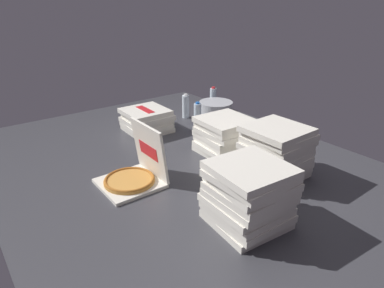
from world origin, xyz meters
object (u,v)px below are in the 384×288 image
Objects in this scene: pizza_stack_center_near at (225,135)px; ice_bucket at (216,110)px; pizza_stack_right_far at (276,152)px; open_pizza_box at (135,173)px; water_bottle_0 at (198,115)px; water_bottle_1 at (186,106)px; pizza_stack_right_mid at (147,120)px; water_bottle_2 at (213,99)px; pizza_stack_center_far at (249,195)px.

ice_bucket is (-0.64, 0.46, -0.05)m from pizza_stack_center_near.
pizza_stack_right_far is 0.48m from pizza_stack_center_near.
open_pizza_box is at bearing -89.83° from pizza_stack_center_near.
water_bottle_0 is 1.00× the size of water_bottle_1.
pizza_stack_right_mid is 1.68× the size of water_bottle_2.
open_pizza_box reaches higher than water_bottle_1.
pizza_stack_center_near is at bearing -35.59° from ice_bucket.
water_bottle_0 reaches higher than pizza_stack_right_mid.
pizza_stack_right_mid is 0.89m from water_bottle_2.
pizza_stack_center_near is 1.25× the size of ice_bucket.
water_bottle_2 is at bearing 144.50° from pizza_stack_center_near.
open_pizza_box is 0.98× the size of pizza_stack_right_far.
water_bottle_1 reaches higher than ice_bucket.
open_pizza_box is 1.32m from water_bottle_1.
pizza_stack_right_far is 1.19× the size of ice_bucket.
water_bottle_0 is at bearing 152.40° from pizza_stack_center_far.
water_bottle_1 is 0.40m from water_bottle_2.
pizza_stack_center_near is at bearing 90.17° from open_pizza_box.
pizza_stack_center_far is 1.70m from ice_bucket.
pizza_stack_right_far is 1.50m from water_bottle_2.
water_bottle_1 is at bearing 99.34° from pizza_stack_right_mid.
pizza_stack_center_far is 1.25× the size of ice_bucket.
ice_bucket is 0.30m from water_bottle_1.
water_bottle_2 is at bearing 122.04° from open_pizza_box.
open_pizza_box is 0.93× the size of pizza_stack_center_far.
ice_bucket is 1.37× the size of water_bottle_0.
water_bottle_1 is (-0.19, -0.23, 0.03)m from ice_bucket.
pizza_stack_right_mid is 1.23× the size of ice_bucket.
pizza_stack_right_mid is at bearing 170.07° from pizza_stack_center_far.
water_bottle_0 is at bearing -54.81° from water_bottle_2.
water_bottle_1 is at bearing -130.49° from ice_bucket.
pizza_stack_center_near reaches higher than water_bottle_1.
pizza_stack_right_far is 0.59m from pizza_stack_center_far.
water_bottle_2 is (-1.36, 0.62, -0.06)m from pizza_stack_right_far.
open_pizza_box is 1.67m from water_bottle_2.
pizza_stack_right_mid reaches higher than ice_bucket.
pizza_stack_center_near reaches higher than water_bottle_0.
water_bottle_2 reaches higher than ice_bucket.
water_bottle_2 reaches higher than pizza_stack_right_mid.
water_bottle_1 and water_bottle_2 have the same top height.
open_pizza_box reaches higher than ice_bucket.
pizza_stack_right_mid is 0.80m from pizza_stack_center_near.
ice_bucket is 1.37× the size of water_bottle_1.
pizza_stack_center_far is at bearing -9.93° from pizza_stack_right_mid.
pizza_stack_center_near is 1.71× the size of water_bottle_2.
water_bottle_0 is 0.57m from water_bottle_2.
pizza_stack_right_far is at bearing 58.93° from open_pizza_box.
pizza_stack_center_near is (0.76, 0.25, 0.04)m from pizza_stack_right_mid.
pizza_stack_right_far is at bearing -8.52° from water_bottle_0.
ice_bucket is at bearing 49.51° from water_bottle_1.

